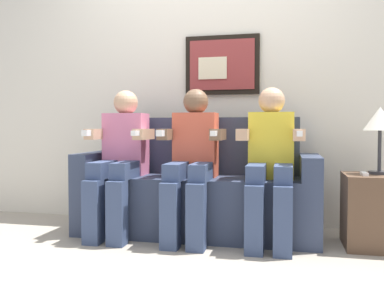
{
  "coord_description": "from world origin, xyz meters",
  "views": [
    {
      "loc": [
        0.67,
        -2.81,
        0.82
      ],
      "look_at": [
        0.0,
        0.15,
        0.7
      ],
      "focal_mm": 39.15,
      "sensor_mm": 36.0,
      "label": 1
    }
  ],
  "objects_px": {
    "person_on_right": "(271,158)",
    "spare_remote_on_table": "(364,174)",
    "side_table_right": "(374,211)",
    "couch": "(197,193)",
    "table_lamp": "(380,122)",
    "person_on_left": "(120,156)",
    "person_in_middle": "(192,157)"
  },
  "relations": [
    {
      "from": "person_on_right",
      "to": "spare_remote_on_table",
      "type": "bearing_deg",
      "value": 0.55
    },
    {
      "from": "side_table_right",
      "to": "person_on_right",
      "type": "bearing_deg",
      "value": -174.99
    },
    {
      "from": "couch",
      "to": "spare_remote_on_table",
      "type": "relative_size",
      "value": 13.99
    },
    {
      "from": "table_lamp",
      "to": "side_table_right",
      "type": "bearing_deg",
      "value": -127.97
    },
    {
      "from": "person_on_right",
      "to": "spare_remote_on_table",
      "type": "relative_size",
      "value": 8.54
    },
    {
      "from": "couch",
      "to": "spare_remote_on_table",
      "type": "xyz_separation_m",
      "value": [
        1.18,
        -0.16,
        0.2
      ]
    },
    {
      "from": "person_on_left",
      "to": "person_in_middle",
      "type": "bearing_deg",
      "value": 0.0
    },
    {
      "from": "person_in_middle",
      "to": "person_on_right",
      "type": "height_order",
      "value": "same"
    },
    {
      "from": "person_in_middle",
      "to": "table_lamp",
      "type": "bearing_deg",
      "value": 4.67
    },
    {
      "from": "person_in_middle",
      "to": "side_table_right",
      "type": "distance_m",
      "value": 1.31
    },
    {
      "from": "side_table_right",
      "to": "spare_remote_on_table",
      "type": "bearing_deg",
      "value": -144.58
    },
    {
      "from": "person_on_right",
      "to": "table_lamp",
      "type": "bearing_deg",
      "value": 8.2
    },
    {
      "from": "side_table_right",
      "to": "table_lamp",
      "type": "bearing_deg",
      "value": 52.03
    },
    {
      "from": "person_in_middle",
      "to": "table_lamp",
      "type": "relative_size",
      "value": 2.41
    },
    {
      "from": "person_on_left",
      "to": "person_in_middle",
      "type": "xyz_separation_m",
      "value": [
        0.56,
        0.0,
        0.0
      ]
    },
    {
      "from": "person_on_left",
      "to": "person_on_right",
      "type": "relative_size",
      "value": 1.0
    },
    {
      "from": "couch",
      "to": "person_on_right",
      "type": "distance_m",
      "value": 0.66
    },
    {
      "from": "person_in_middle",
      "to": "spare_remote_on_table",
      "type": "distance_m",
      "value": 1.19
    },
    {
      "from": "spare_remote_on_table",
      "to": "person_in_middle",
      "type": "bearing_deg",
      "value": -179.69
    },
    {
      "from": "person_on_right",
      "to": "side_table_right",
      "type": "xyz_separation_m",
      "value": [
        0.7,
        0.06,
        -0.36
      ]
    },
    {
      "from": "spare_remote_on_table",
      "to": "person_on_left",
      "type": "bearing_deg",
      "value": -179.79
    },
    {
      "from": "couch",
      "to": "side_table_right",
      "type": "distance_m",
      "value": 1.27
    },
    {
      "from": "table_lamp",
      "to": "person_in_middle",
      "type": "bearing_deg",
      "value": -175.33
    },
    {
      "from": "spare_remote_on_table",
      "to": "side_table_right",
      "type": "bearing_deg",
      "value": 35.42
    },
    {
      "from": "person_in_middle",
      "to": "side_table_right",
      "type": "relative_size",
      "value": 2.22
    },
    {
      "from": "person_on_left",
      "to": "spare_remote_on_table",
      "type": "relative_size",
      "value": 8.54
    },
    {
      "from": "couch",
      "to": "person_on_right",
      "type": "height_order",
      "value": "person_on_right"
    },
    {
      "from": "couch",
      "to": "side_table_right",
      "type": "relative_size",
      "value": 3.64
    },
    {
      "from": "side_table_right",
      "to": "table_lamp",
      "type": "xyz_separation_m",
      "value": [
        0.03,
        0.04,
        0.61
      ]
    },
    {
      "from": "person_on_right",
      "to": "table_lamp",
      "type": "distance_m",
      "value": 0.78
    },
    {
      "from": "person_in_middle",
      "to": "spare_remote_on_table",
      "type": "bearing_deg",
      "value": 0.31
    },
    {
      "from": "person_on_left",
      "to": "spare_remote_on_table",
      "type": "distance_m",
      "value": 1.75
    }
  ]
}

